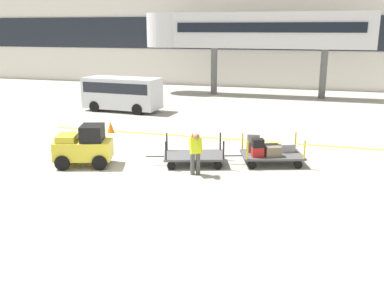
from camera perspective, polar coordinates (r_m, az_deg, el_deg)
ground_plane at (r=15.37m, az=-7.04°, el=-4.31°), size 120.00×120.00×0.00m
apron_lead_line at (r=20.42m, az=4.74°, el=0.66°), size 18.38×0.28×0.01m
terminal_building at (r=39.73m, az=7.88°, el=13.76°), size 61.34×2.51×8.49m
jet_bridge at (r=33.73m, az=7.16°, el=14.64°), size 17.10×3.00×6.23m
baggage_tug at (r=16.75m, az=-14.10°, el=-0.33°), size 2.33×1.75×1.58m
baggage_cart_lead at (r=16.48m, az=0.26°, el=-1.59°), size 3.08×2.03×1.10m
baggage_cart_middle at (r=16.79m, az=10.11°, el=-0.87°), size 3.08×2.03×1.12m
baggage_handler at (r=15.16m, az=0.49°, el=-1.04°), size 0.55×0.55×1.56m
shuttle_van at (r=27.56m, az=-9.25°, el=6.88°), size 4.92×2.23×2.10m
safety_cone_near at (r=22.00m, az=-10.74°, el=2.22°), size 0.36×0.36×0.55m
safety_cone_far at (r=19.37m, az=0.05°, el=0.74°), size 0.36×0.36×0.55m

